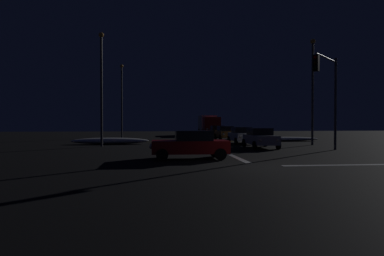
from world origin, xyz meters
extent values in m
cube|color=black|center=(0.00, 0.00, -0.05)|extent=(120.00, 120.00, 0.10)
cube|color=white|center=(0.00, 8.07, 0.00)|extent=(0.35, 13.81, 0.01)
cube|color=yellow|center=(0.00, 19.67, 0.00)|extent=(22.00, 0.15, 0.01)
ellipsoid|color=white|center=(-8.87, 16.56, 0.30)|extent=(7.09, 1.50, 0.60)
ellipsoid|color=white|center=(8.87, 19.76, 0.23)|extent=(7.62, 1.50, 0.46)
cube|color=#B7B7BC|center=(3.55, 10.79, 0.67)|extent=(1.80, 4.20, 0.70)
cube|color=black|center=(3.55, 10.99, 1.29)|extent=(1.60, 2.00, 0.55)
cylinder|color=black|center=(4.45, 9.24, 0.32)|extent=(0.22, 0.64, 0.64)
cylinder|color=black|center=(2.65, 9.24, 0.32)|extent=(0.22, 0.64, 0.64)
cylinder|color=black|center=(4.45, 12.34, 0.32)|extent=(0.22, 0.64, 0.64)
cylinder|color=black|center=(2.65, 12.34, 0.32)|extent=(0.22, 0.64, 0.64)
sphere|color=#F9EFC6|center=(4.20, 8.67, 0.72)|extent=(0.22, 0.22, 0.22)
sphere|color=#F9EFC6|center=(2.90, 8.67, 0.72)|extent=(0.22, 0.22, 0.22)
cube|color=silver|center=(3.43, 16.28, 0.67)|extent=(1.80, 4.20, 0.70)
cube|color=black|center=(3.43, 16.48, 1.29)|extent=(1.60, 2.00, 0.55)
cylinder|color=black|center=(4.33, 14.73, 0.32)|extent=(0.22, 0.64, 0.64)
cylinder|color=black|center=(2.53, 14.73, 0.32)|extent=(0.22, 0.64, 0.64)
cylinder|color=black|center=(4.33, 17.83, 0.32)|extent=(0.22, 0.64, 0.64)
cylinder|color=black|center=(2.53, 17.83, 0.32)|extent=(0.22, 0.64, 0.64)
sphere|color=#F9EFC6|center=(4.08, 14.16, 0.72)|extent=(0.22, 0.22, 0.22)
sphere|color=#F9EFC6|center=(2.78, 14.16, 0.72)|extent=(0.22, 0.22, 0.22)
cube|color=#C66014|center=(3.23, 23.06, 0.67)|extent=(1.80, 4.20, 0.70)
cube|color=black|center=(3.23, 23.26, 1.29)|extent=(1.60, 2.00, 0.55)
cylinder|color=black|center=(4.13, 21.51, 0.32)|extent=(0.22, 0.64, 0.64)
cylinder|color=black|center=(2.33, 21.51, 0.32)|extent=(0.22, 0.64, 0.64)
cylinder|color=black|center=(4.13, 24.61, 0.32)|extent=(0.22, 0.64, 0.64)
cylinder|color=black|center=(2.33, 24.61, 0.32)|extent=(0.22, 0.64, 0.64)
sphere|color=#F9EFC6|center=(3.88, 20.94, 0.72)|extent=(0.22, 0.22, 0.22)
sphere|color=#F9EFC6|center=(2.58, 20.94, 0.72)|extent=(0.22, 0.22, 0.22)
cube|color=black|center=(3.47, 29.77, 0.67)|extent=(1.80, 4.20, 0.70)
cube|color=black|center=(3.47, 29.97, 1.29)|extent=(1.60, 2.00, 0.55)
cylinder|color=black|center=(4.37, 28.22, 0.32)|extent=(0.22, 0.64, 0.64)
cylinder|color=black|center=(2.57, 28.22, 0.32)|extent=(0.22, 0.64, 0.64)
cylinder|color=black|center=(4.37, 31.32, 0.32)|extent=(0.22, 0.64, 0.64)
cylinder|color=black|center=(2.57, 31.32, 0.32)|extent=(0.22, 0.64, 0.64)
sphere|color=#F9EFC6|center=(4.12, 27.65, 0.72)|extent=(0.22, 0.22, 0.22)
sphere|color=#F9EFC6|center=(2.82, 27.65, 0.72)|extent=(0.22, 0.22, 0.22)
cube|color=red|center=(3.45, 34.51, 1.63)|extent=(2.40, 2.20, 2.30)
cube|color=silver|center=(3.45, 39.01, 1.78)|extent=(2.40, 5.00, 2.60)
cylinder|color=black|center=(4.65, 35.11, 0.48)|extent=(0.28, 0.96, 0.96)
cylinder|color=black|center=(2.25, 35.11, 0.48)|extent=(0.28, 0.96, 0.96)
cylinder|color=black|center=(4.65, 39.81, 0.48)|extent=(0.28, 0.96, 0.96)
cylinder|color=black|center=(2.25, 39.81, 0.48)|extent=(0.28, 0.96, 0.96)
sphere|color=#F9EFC6|center=(4.30, 33.36, 1.03)|extent=(0.26, 0.26, 0.26)
sphere|color=#F9EFC6|center=(2.60, 33.36, 1.03)|extent=(0.26, 0.26, 0.26)
cube|color=maroon|center=(-2.73, 3.45, 0.67)|extent=(4.20, 1.80, 0.70)
cube|color=black|center=(-2.53, 3.45, 1.29)|extent=(2.00, 1.60, 0.55)
cylinder|color=black|center=(-4.28, 2.55, 0.32)|extent=(0.64, 0.22, 0.64)
cylinder|color=black|center=(-4.28, 4.35, 0.32)|extent=(0.64, 0.22, 0.64)
cylinder|color=black|center=(-1.18, 2.55, 0.32)|extent=(0.64, 0.22, 0.64)
cylinder|color=black|center=(-1.18, 4.35, 0.32)|extent=(0.64, 0.22, 0.64)
sphere|color=#F9EFC6|center=(-4.85, 2.80, 0.72)|extent=(0.22, 0.22, 0.22)
sphere|color=#F9EFC6|center=(-4.85, 4.10, 0.72)|extent=(0.22, 0.22, 0.22)
cylinder|color=#4C4C51|center=(8.47, 8.47, 3.37)|extent=(0.18, 0.18, 6.73)
cylinder|color=#4C4C51|center=(7.02, 7.02, 6.43)|extent=(2.99, 2.99, 0.12)
cube|color=black|center=(5.57, 5.57, 5.81)|extent=(0.46, 0.46, 1.05)
sphere|color=red|center=(5.45, 5.45, 6.15)|extent=(0.22, 0.22, 0.22)
sphere|color=black|center=(5.45, 5.45, 5.81)|extent=(0.22, 0.22, 0.22)
sphere|color=black|center=(5.45, 5.45, 5.46)|extent=(0.22, 0.22, 0.22)
cylinder|color=#424247|center=(9.17, 13.67, 4.51)|extent=(0.20, 0.20, 9.01)
sphere|color=#F9AD47|center=(9.17, 13.67, 9.19)|extent=(0.44, 0.44, 0.44)
cylinder|color=#424247|center=(-9.17, 13.67, 4.55)|extent=(0.20, 0.20, 9.11)
sphere|color=#F9AD47|center=(-9.17, 13.67, 9.29)|extent=(0.44, 0.44, 0.44)
cylinder|color=#424247|center=(-9.17, 29.67, 4.57)|extent=(0.20, 0.20, 9.15)
sphere|color=#F9AD47|center=(-9.17, 29.67, 9.33)|extent=(0.44, 0.44, 0.44)
camera|label=1|loc=(-4.50, -15.26, 2.04)|focal=31.79mm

